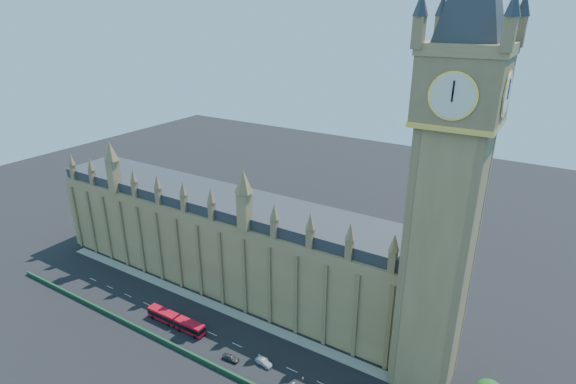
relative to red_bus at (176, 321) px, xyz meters
The scene contains 9 objects.
ground 22.29m from the red_bus, ahead, with size 400.00×400.00×0.00m, color black.
palace_westminster 27.60m from the red_bus, 96.78° to the left, with size 120.00×20.00×28.00m.
elizabeth_tower 81.76m from the red_bus, 15.41° to the left, with size 20.59×20.59×105.00m.
bridge_parapet 23.02m from the red_bus, 16.24° to the right, with size 160.00×0.60×1.20m, color #1E4C2D.
kerb_north 25.21m from the red_bus, 28.66° to the left, with size 160.00×3.00×0.16m, color gray.
red_bus is the anchor object (origin of this frame).
car_grey 20.24m from the red_bus, ahead, with size 1.70×4.23×1.44m, color #383A3F.
car_silver 27.60m from the red_bus, ahead, with size 1.53×4.37×1.44m, color #93969A.
cone_c 37.76m from the red_bus, ahead, with size 0.55×0.55×0.80m.
Camera 1 is at (53.80, -69.33, 76.37)m, focal length 28.00 mm.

